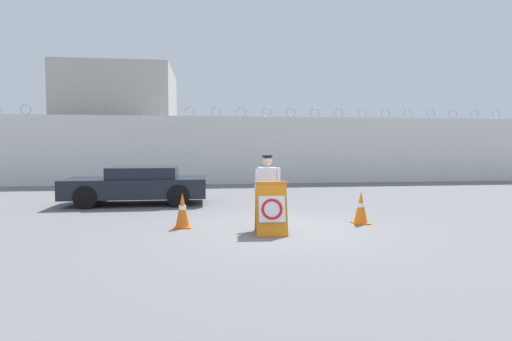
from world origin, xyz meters
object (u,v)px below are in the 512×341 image
security_guard (267,188)px  parked_car_front_coupe (138,185)px  barricade_sign (271,208)px  traffic_cone_near (361,208)px  traffic_cone_mid (182,210)px

security_guard → parked_car_front_coupe: (-3.56, 4.32, -0.30)m
barricade_sign → traffic_cone_near: bearing=23.4°
barricade_sign → parked_car_front_coupe: parked_car_front_coupe is taller
security_guard → traffic_cone_mid: bearing=5.8°
traffic_cone_near → traffic_cone_mid: size_ratio=0.97×
security_guard → parked_car_front_coupe: size_ratio=0.38×
barricade_sign → traffic_cone_near: 2.50m
security_guard → parked_car_front_coupe: security_guard is taller
parked_car_front_coupe → barricade_sign: bearing=125.5°
security_guard → traffic_cone_near: security_guard is taller
security_guard → traffic_cone_near: (2.34, 0.25, -0.53)m
traffic_cone_mid → barricade_sign: bearing=-25.4°
traffic_cone_mid → parked_car_front_coupe: bearing=112.2°
security_guard → traffic_cone_near: bearing=-158.9°
security_guard → parked_car_front_coupe: 5.60m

